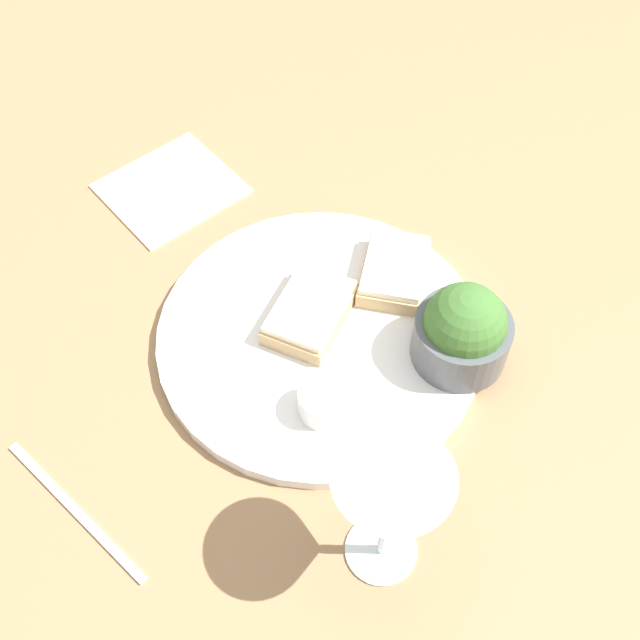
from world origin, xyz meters
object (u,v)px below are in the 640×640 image
object	(u,v)px
sauce_ramekin	(322,401)
wine_glass	(390,501)
salad_bowl	(463,331)
napkin	(171,188)
cheese_toast_far	(394,271)
fork	(75,509)
cheese_toast_near	(310,312)

from	to	relation	value
sauce_ramekin	wine_glass	size ratio (longest dim) A/B	0.31
salad_bowl	napkin	world-z (taller)	salad_bowl
sauce_ramekin	cheese_toast_far	bearing A→B (deg)	9.75
cheese_toast_far	fork	distance (m)	0.39
cheese_toast_far	fork	world-z (taller)	cheese_toast_far
salad_bowl	sauce_ramekin	xyz separation A→B (m)	(-0.13, 0.07, -0.02)
salad_bowl	cheese_toast_near	bearing A→B (deg)	109.13
sauce_ramekin	napkin	world-z (taller)	sauce_ramekin
salad_bowl	napkin	bearing A→B (deg)	87.37
salad_bowl	cheese_toast_near	xyz separation A→B (m)	(-0.05, 0.14, -0.03)
cheese_toast_far	fork	xyz separation A→B (m)	(-0.37, 0.09, -0.02)
cheese_toast_near	fork	distance (m)	0.29
salad_bowl	cheese_toast_far	distance (m)	0.11
cheese_toast_near	fork	bearing A→B (deg)	169.08
cheese_toast_near	napkin	size ratio (longest dim) A/B	0.63
sauce_ramekin	salad_bowl	bearing A→B (deg)	-29.32
cheese_toast_far	napkin	xyz separation A→B (m)	(-0.03, 0.29, -0.02)
salad_bowl	cheese_toast_near	size ratio (longest dim) A/B	0.86
fork	wine_glass	bearing A→B (deg)	-62.52
cheese_toast_far	wine_glass	world-z (taller)	wine_glass
sauce_ramekin	cheese_toast_near	world-z (taller)	sauce_ramekin
cheese_toast_near	wine_glass	size ratio (longest dim) A/B	0.74
salad_bowl	napkin	xyz separation A→B (m)	(0.02, 0.39, -0.05)
sauce_ramekin	cheese_toast_near	distance (m)	0.11
cheese_toast_near	cheese_toast_far	bearing A→B (deg)	-23.49
cheese_toast_far	wine_glass	distance (m)	0.30
sauce_ramekin	cheese_toast_far	distance (m)	0.17
salad_bowl	fork	xyz separation A→B (m)	(-0.33, 0.20, -0.05)
fork	cheese_toast_far	bearing A→B (deg)	-14.22
sauce_ramekin	fork	size ratio (longest dim) A/B	0.24
cheese_toast_near	salad_bowl	bearing A→B (deg)	-70.87
cheese_toast_far	salad_bowl	bearing A→B (deg)	-113.48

